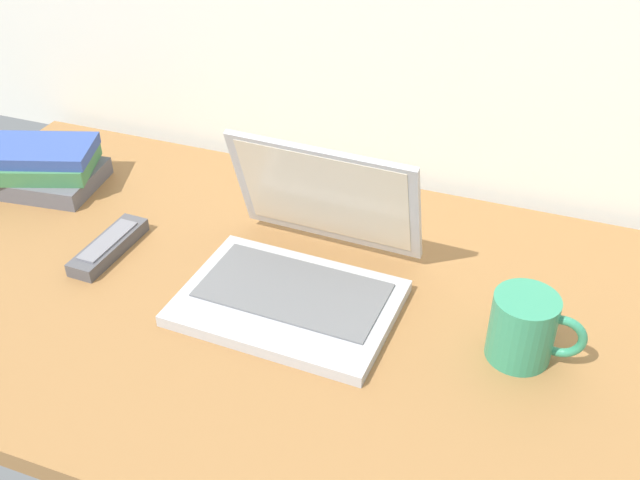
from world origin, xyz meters
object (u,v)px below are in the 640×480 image
Objects in this scene: coffee_mug at (524,329)px; remote_control_far at (109,246)px; laptop at (301,265)px; book_stack at (44,167)px.

coffee_mug is 0.66m from remote_control_far.
coffee_mug is at bearing -1.08° from remote_control_far.
laptop is 0.33m from remote_control_far.
coffee_mug is 0.90m from book_stack.
book_stack is at bearing 148.21° from remote_control_far.
coffee_mug reaches higher than remote_control_far.
remote_control_far is at bearing 178.92° from coffee_mug.
coffee_mug is at bearing -9.85° from book_stack.
book_stack is at bearing 167.93° from laptop.
laptop is 0.57m from book_stack.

